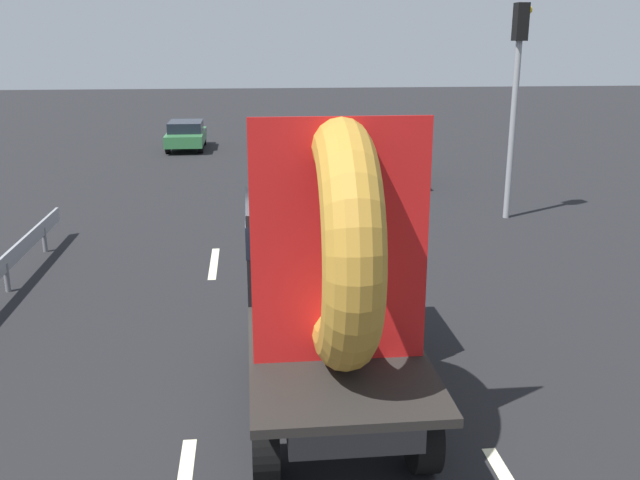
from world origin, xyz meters
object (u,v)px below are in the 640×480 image
flatbed_truck (326,265)px  oncoming_car (186,134)px  distant_sedan (381,158)px  traffic_light (516,80)px

flatbed_truck → oncoming_car: 22.26m
flatbed_truck → distant_sedan: (3.44, 14.26, -1.04)m
distant_sedan → traffic_light: traffic_light is taller
distant_sedan → traffic_light: (2.38, -5.34, 2.82)m
traffic_light → oncoming_car: traffic_light is taller
flatbed_truck → oncoming_car: size_ratio=1.35×
flatbed_truck → traffic_light: (5.83, 8.92, 1.78)m
oncoming_car → traffic_light: bearing=-54.2°
traffic_light → oncoming_car: 16.32m
distant_sedan → oncoming_car: size_ratio=1.17×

